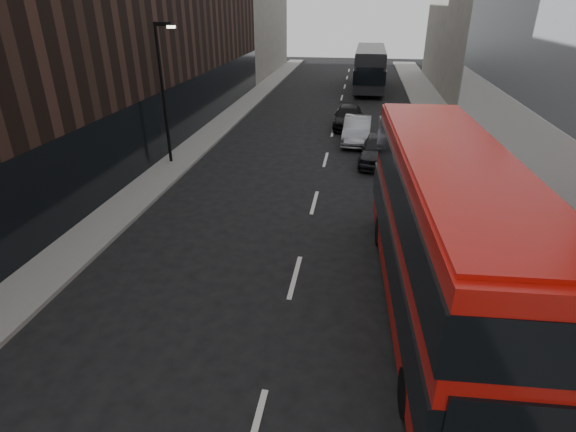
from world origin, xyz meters
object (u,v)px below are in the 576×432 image
at_px(car_b, 357,130).
at_px(car_c, 348,117).
at_px(red_bus, 444,228).
at_px(car_a, 378,149).
at_px(grey_bus, 370,67).
at_px(street_lamp, 164,85).

relative_size(car_b, car_c, 0.99).
xyz_separation_m(red_bus, car_a, (-1.27, 13.05, -1.86)).
bearing_deg(car_c, car_a, -74.96).
distance_m(grey_bus, car_b, 19.21).
bearing_deg(grey_bus, car_b, -91.83).
bearing_deg(car_b, car_a, -70.56).
height_order(car_b, car_c, car_b).
distance_m(grey_bus, car_c, 15.60).
bearing_deg(grey_bus, street_lamp, -112.55).
xyz_separation_m(car_a, car_b, (-1.22, 3.84, -0.00)).
relative_size(car_a, car_c, 0.96).
relative_size(red_bus, car_c, 2.49).
xyz_separation_m(street_lamp, car_a, (11.07, 2.00, -3.40)).
xyz_separation_m(car_b, car_c, (-0.68, 3.68, -0.08)).
xyz_separation_m(red_bus, grey_bus, (-1.73, 36.04, -0.53)).
distance_m(red_bus, car_c, 20.91).
height_order(red_bus, grey_bus, red_bus).
height_order(street_lamp, car_c, street_lamp).
height_order(street_lamp, grey_bus, street_lamp).
height_order(street_lamp, red_bus, street_lamp).
relative_size(street_lamp, car_a, 1.53).
bearing_deg(car_c, car_b, -78.71).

